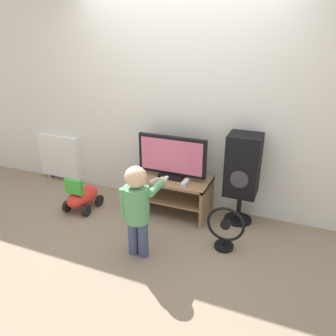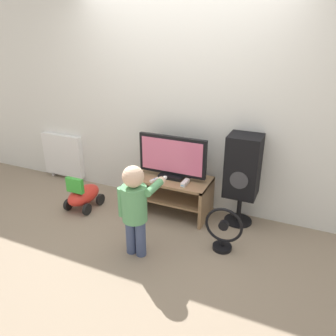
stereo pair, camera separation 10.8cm
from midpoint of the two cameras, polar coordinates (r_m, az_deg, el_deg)
The scene contains 12 objects.
ground_plane at distance 3.85m, azimuth -0.08°, elevation -9.20°, with size 16.00×16.00×0.00m, color gray.
wall_back at distance 3.85m, azimuth 3.41°, elevation 11.71°, with size 10.00×0.06×2.60m.
tv_stand at distance 3.89m, azimuth 1.38°, elevation -3.80°, with size 0.92×0.48×0.45m.
television at distance 3.75m, azimuth 1.56°, elevation 1.81°, with size 0.82×0.20×0.50m.
game_console at distance 3.66m, azimuth 3.82°, elevation -2.60°, with size 0.05×0.16×0.04m.
remote_primary at distance 3.84m, azimuth -4.33°, elevation -1.51°, with size 0.05×0.13×0.03m.
remote_secondary at distance 3.75m, azimuth -1.54°, elevation -2.08°, with size 0.07×0.13×0.03m.
child at distance 3.07m, azimuth -4.72°, elevation -6.25°, with size 0.36×0.52×0.93m.
speaker_tower at distance 3.63m, azimuth 13.75°, elevation 0.02°, with size 0.35×0.33×1.04m.
floor_fan at distance 3.34m, azimuth 10.54°, elevation -10.75°, with size 0.38×0.19×0.47m.
ride_on_toy at distance 4.16m, azimuth -13.81°, elevation -4.58°, with size 0.32×0.50×0.45m.
radiator at distance 4.99m, azimuth -17.22°, elevation 2.14°, with size 0.66×0.08×0.67m.
Camera 2 is at (1.39, -2.95, 2.04)m, focal length 35.00 mm.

